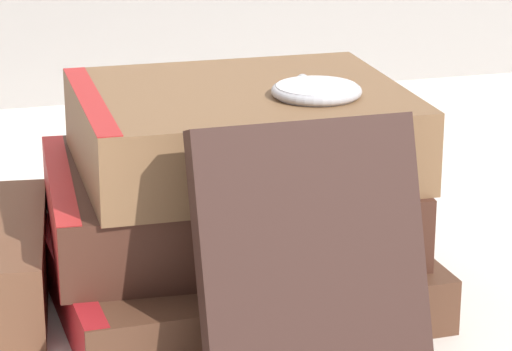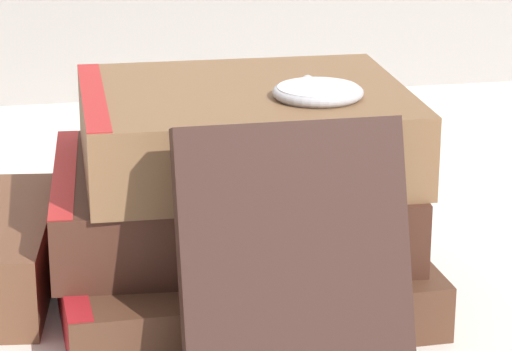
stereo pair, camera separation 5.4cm
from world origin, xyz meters
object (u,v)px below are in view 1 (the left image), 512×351
object	(u,v)px
book_flat_middle	(214,201)
book_leaning_front	(312,268)
book_flat_top	(231,130)
book_flat_bottom	(224,272)
pocket_watch	(316,91)

from	to	relation	value
book_flat_middle	book_leaning_front	xyz separation A→B (m)	(0.02, -0.12, 0.01)
book_flat_middle	book_flat_top	world-z (taller)	book_flat_top
book_flat_bottom	pocket_watch	bearing A→B (deg)	-14.68
book_flat_middle	book_flat_bottom	bearing A→B (deg)	-85.75
book_flat_top	book_flat_bottom	bearing A→B (deg)	-120.12
book_flat_bottom	pocket_watch	xyz separation A→B (m)	(0.05, -0.01, 0.10)
book_flat_top	book_leaning_front	xyz separation A→B (m)	(0.01, -0.11, -0.03)
book_leaning_front	book_flat_bottom	bearing A→B (deg)	98.76
book_flat_bottom	book_flat_top	world-z (taller)	book_flat_top
pocket_watch	book_leaning_front	bearing A→B (deg)	-109.47
book_leaning_front	pocket_watch	world-z (taller)	book_leaning_front
book_leaning_front	book_flat_top	bearing A→B (deg)	93.59
book_flat_middle	book_flat_top	distance (m)	0.04
book_flat_top	book_leaning_front	distance (m)	0.12
book_flat_bottom	book_leaning_front	distance (m)	0.11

